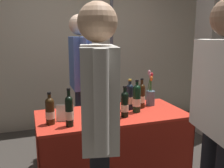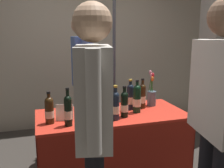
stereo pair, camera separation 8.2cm
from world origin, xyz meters
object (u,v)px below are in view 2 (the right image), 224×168
featured_wine_bottle (68,110)px  vendor_presenter (82,73)px  booth_signpost (114,37)px  wine_glass_near_vendor (107,102)px  concrete_pillar (219,25)px  tasting_table (112,135)px  taster_foreground_right (94,115)px  display_bottle_0 (49,110)px  flower_vase (152,95)px

featured_wine_bottle → vendor_presenter: size_ratio=0.19×
booth_signpost → wine_glass_near_vendor: bearing=-111.8°
concrete_pillar → tasting_table: (-1.88, -0.82, -1.13)m
taster_foreground_right → tasting_table: bearing=-12.0°
taster_foreground_right → booth_signpost: 1.96m
display_bottle_0 → booth_signpost: size_ratio=0.12×
display_bottle_0 → featured_wine_bottle: bearing=-35.2°
wine_glass_near_vendor → booth_signpost: 1.12m
featured_wine_bottle → booth_signpost: booth_signpost is taller
wine_glass_near_vendor → flower_vase: flower_vase is taller
taster_foreground_right → booth_signpost: booth_signpost is taller
display_bottle_0 → taster_foreground_right: taster_foreground_right is taller
display_bottle_0 → booth_signpost: bearing=48.5°
tasting_table → vendor_presenter: vendor_presenter is taller
flower_vase → vendor_presenter: vendor_presenter is taller
featured_wine_bottle → display_bottle_0: 0.19m
tasting_table → booth_signpost: (0.32, 0.95, 0.97)m
taster_foreground_right → vendor_presenter: bearing=4.6°
booth_signpost → taster_foreground_right: bearing=-111.3°
tasting_table → display_bottle_0: size_ratio=5.08×
tasting_table → wine_glass_near_vendor: size_ratio=11.11×
tasting_table → booth_signpost: size_ratio=0.62×
featured_wine_bottle → flower_vase: 1.02m
tasting_table → taster_foreground_right: taster_foreground_right is taller
concrete_pillar → display_bottle_0: bearing=-159.6°
display_bottle_0 → taster_foreground_right: size_ratio=0.17×
flower_vase → vendor_presenter: size_ratio=0.22×
booth_signpost → vendor_presenter: bearing=-153.6°
flower_vase → vendor_presenter: (-0.66, 0.57, 0.19)m
concrete_pillar → flower_vase: size_ratio=8.41×
tasting_table → booth_signpost: 1.40m
featured_wine_bottle → vendor_presenter: (0.29, 0.92, 0.17)m
featured_wine_bottle → display_bottle_0: (-0.15, 0.11, -0.02)m
vendor_presenter → flower_vase: bearing=50.9°
taster_foreground_right → display_bottle_0: bearing=30.5°
wine_glass_near_vendor → vendor_presenter: 0.66m
featured_wine_bottle → wine_glass_near_vendor: bearing=34.8°
tasting_table → featured_wine_bottle: (-0.46, -0.21, 0.38)m
featured_wine_bottle → booth_signpost: (0.78, 1.16, 0.60)m
booth_signpost → featured_wine_bottle: bearing=-124.0°
featured_wine_bottle → wine_glass_near_vendor: 0.53m
display_bottle_0 → concrete_pillar: bearing=20.4°
vendor_presenter → wine_glass_near_vendor: bearing=14.7°
wine_glass_near_vendor → taster_foreground_right: size_ratio=0.08×
featured_wine_bottle → wine_glass_near_vendor: (0.44, 0.30, -0.04)m
concrete_pillar → tasting_table: bearing=-156.3°
flower_vase → tasting_table: bearing=-164.6°
concrete_pillar → flower_vase: bearing=-153.6°
display_bottle_0 → booth_signpost: (0.93, 1.05, 0.61)m
display_bottle_0 → wine_glass_near_vendor: bearing=18.5°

